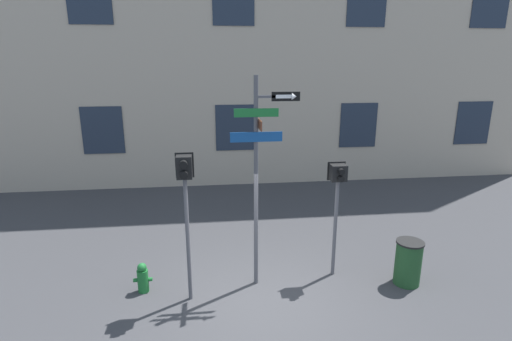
% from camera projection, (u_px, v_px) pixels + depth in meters
% --- Properties ---
extents(ground_plane, '(60.00, 60.00, 0.00)m').
position_uv_depth(ground_plane, '(264.00, 303.00, 8.04)').
color(ground_plane, '#38383A').
extents(building_facade, '(24.00, 0.63, 13.41)m').
position_uv_depth(building_facade, '(233.00, 1.00, 14.04)').
color(building_facade, tan).
rests_on(building_facade, ground_plane).
extents(street_sign_pole, '(1.38, 0.73, 4.45)m').
position_uv_depth(street_sign_pole, '(259.00, 166.00, 8.04)').
color(street_sign_pole, '#4C4C51').
rests_on(street_sign_pole, ground_plane).
extents(pedestrian_signal_left, '(0.35, 0.40, 3.04)m').
position_uv_depth(pedestrian_signal_left, '(185.00, 189.00, 7.54)').
color(pedestrian_signal_left, '#4C4C51').
rests_on(pedestrian_signal_left, ground_plane).
extents(pedestrian_signal_right, '(0.39, 0.40, 2.61)m').
position_uv_depth(pedestrian_signal_right, '(337.00, 189.00, 8.56)').
color(pedestrian_signal_right, '#4C4C51').
rests_on(pedestrian_signal_right, ground_plane).
extents(fire_hydrant, '(0.39, 0.23, 0.65)m').
position_uv_depth(fire_hydrant, '(143.00, 278.00, 8.35)').
color(fire_hydrant, '#196028').
rests_on(fire_hydrant, ground_plane).
extents(trash_bin, '(0.59, 0.59, 0.99)m').
position_uv_depth(trash_bin, '(408.00, 262.00, 8.61)').
color(trash_bin, '#1E4723').
rests_on(trash_bin, ground_plane).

